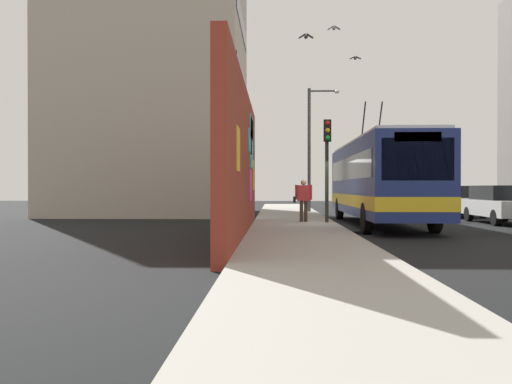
# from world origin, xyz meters

# --- Properties ---
(ground_plane) EXTENTS (80.00, 80.00, 0.00)m
(ground_plane) POSITION_xyz_m (0.00, 0.00, 0.00)
(ground_plane) COLOR black
(sidewalk_slab) EXTENTS (48.00, 3.20, 0.15)m
(sidewalk_slab) POSITION_xyz_m (0.00, 1.60, 0.07)
(sidewalk_slab) COLOR #9E9B93
(sidewalk_slab) RESTS_ON ground_plane
(graffiti_wall) EXTENTS (13.12, 0.32, 4.46)m
(graffiti_wall) POSITION_xyz_m (-4.41, 3.35, 2.23)
(graffiti_wall) COLOR maroon
(graffiti_wall) RESTS_ON ground_plane
(building_far_left) EXTENTS (10.52, 9.95, 14.14)m
(building_far_left) POSITION_xyz_m (10.24, 9.20, 7.07)
(building_far_left) COLOR #B2A899
(building_far_left) RESTS_ON ground_plane
(city_bus) EXTENTS (12.00, 2.51, 5.13)m
(city_bus) POSITION_xyz_m (1.34, -1.80, 1.86)
(city_bus) COLOR navy
(city_bus) RESTS_ON ground_plane
(parked_car_white) EXTENTS (4.50, 1.76, 1.58)m
(parked_car_white) POSITION_xyz_m (2.36, -7.00, 0.83)
(parked_car_white) COLOR white
(parked_car_white) RESTS_ON ground_plane
(parked_car_silver) EXTENTS (4.84, 1.85, 1.58)m
(parked_car_silver) POSITION_xyz_m (8.02, -7.00, 0.84)
(parked_car_silver) COLOR #B7B7BC
(parked_car_silver) RESTS_ON ground_plane
(pedestrian_midblock) EXTENTS (0.22, 0.74, 1.66)m
(pedestrian_midblock) POSITION_xyz_m (0.84, 1.24, 1.12)
(pedestrian_midblock) COLOR #3F3326
(pedestrian_midblock) RESTS_ON sidewalk_slab
(traffic_light) EXTENTS (0.49, 0.28, 3.97)m
(traffic_light) POSITION_xyz_m (0.43, 0.35, 2.83)
(traffic_light) COLOR #2D382D
(traffic_light) RESTS_ON sidewalk_slab
(street_lamp) EXTENTS (0.44, 1.78, 6.89)m
(street_lamp) POSITION_xyz_m (9.97, 0.26, 4.09)
(street_lamp) COLOR #4C4C51
(street_lamp) RESTS_ON sidewalk_slab
(flying_pigeons) EXTENTS (9.85, 3.41, 3.06)m
(flying_pigeons) POSITION_xyz_m (1.21, -0.67, 8.18)
(flying_pigeons) COLOR #47474C
(curbside_puddle) EXTENTS (1.42, 1.42, 0.00)m
(curbside_puddle) POSITION_xyz_m (-2.65, -0.60, 0.00)
(curbside_puddle) COLOR black
(curbside_puddle) RESTS_ON ground_plane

